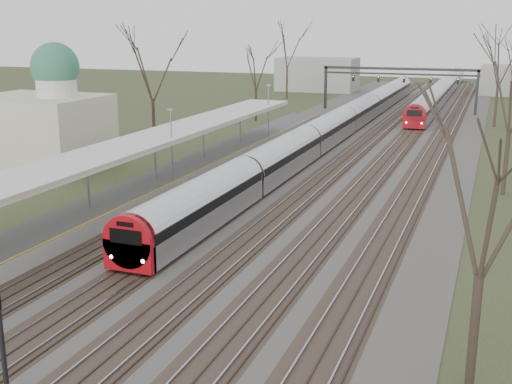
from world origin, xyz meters
TOP-DOWN VIEW (x-y plane):
  - track_bed at (0.26, 55.00)m, footprint 24.00×160.00m
  - platform at (-9.05, 37.50)m, footprint 3.50×69.00m
  - canopy at (-9.05, 32.99)m, footprint 4.10×50.00m
  - dome_building at (-21.71, 38.00)m, footprint 10.00×8.00m
  - signal_gantry at (0.29, 84.99)m, footprint 21.00×0.59m
  - tree_west_far at (-17.00, 48.00)m, footprint 5.50×5.50m
  - tree_east_near at (13.00, 15.00)m, footprint 4.50×4.50m
  - train_near at (-2.50, 64.42)m, footprint 2.62×90.21m
  - train_far at (4.50, 106.16)m, footprint 2.62×75.21m

SIDE VIEW (x-z plane):
  - track_bed at x=0.26m, z-range -0.05..0.17m
  - platform at x=-9.05m, z-range 0.00..1.00m
  - train_near at x=-2.50m, z-range -0.05..3.00m
  - train_far at x=4.50m, z-range -0.05..3.00m
  - dome_building at x=-21.71m, z-range -1.43..8.87m
  - canopy at x=-9.05m, z-range 2.37..5.48m
  - signal_gantry at x=0.29m, z-range 1.87..7.95m
  - tree_east_near at x=13.00m, z-range 1.92..11.19m
  - tree_west_far at x=-17.00m, z-range 2.35..13.68m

